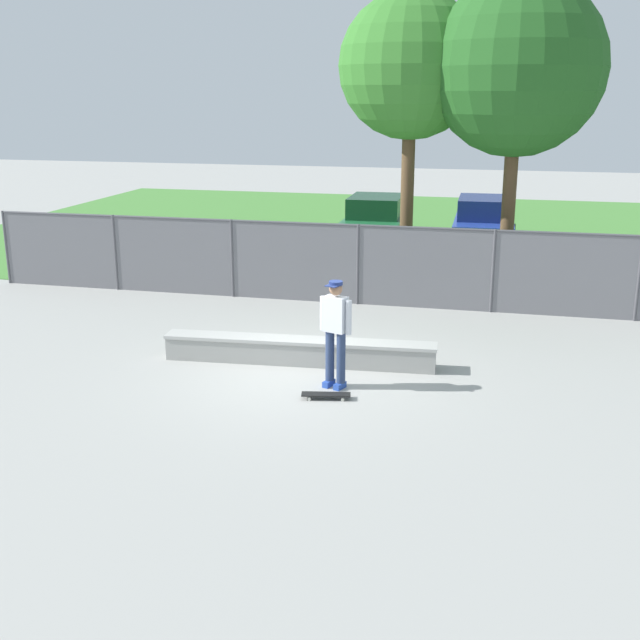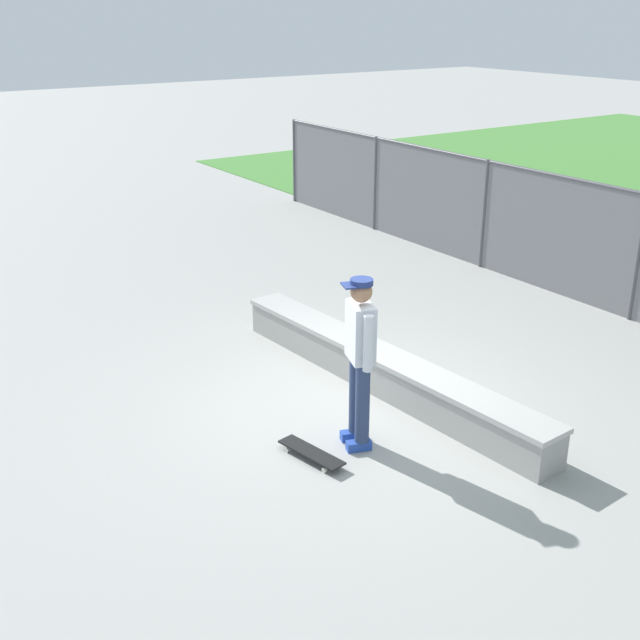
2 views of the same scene
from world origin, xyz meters
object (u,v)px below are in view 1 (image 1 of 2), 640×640
at_px(skateboarder, 336,329).
at_px(car_green, 376,221).
at_px(concrete_ledge, 299,351).
at_px(car_blue, 484,223).
at_px(tree_near_right, 517,68).
at_px(skateboard, 326,395).
at_px(tree_near_left, 411,67).

xyz_separation_m(skateboarder, car_green, (-1.42, 12.60, -0.19)).
bearing_deg(concrete_ledge, skateboarder, -48.70).
bearing_deg(car_blue, skateboarder, -98.49).
bearing_deg(car_blue, tree_near_right, -83.42).
distance_m(tree_near_right, car_green, 8.38).
height_order(skateboard, car_blue, car_blue).
bearing_deg(skateboarder, tree_near_left, 88.18).
distance_m(skateboarder, car_blue, 13.19).
distance_m(concrete_ledge, car_green, 11.60).
relative_size(skateboard, car_green, 0.19).
bearing_deg(tree_near_right, skateboarder, -111.34).
xyz_separation_m(concrete_ledge, tree_near_right, (3.57, 5.80, 5.09)).
xyz_separation_m(skateboarder, tree_near_right, (2.67, 6.82, 4.30)).
relative_size(tree_near_left, car_green, 1.68).
bearing_deg(tree_near_left, skateboard, -91.89).
bearing_deg(concrete_ledge, tree_near_left, 79.55).
height_order(skateboarder, tree_near_left, tree_near_left).
distance_m(skateboard, car_green, 13.27).
bearing_deg(tree_near_right, car_blue, 96.58).
height_order(concrete_ledge, skateboarder, skateboarder).
height_order(tree_near_left, car_blue, tree_near_left).
distance_m(skateboarder, tree_near_right, 8.49).
distance_m(car_green, car_blue, 3.39).
height_order(tree_near_left, car_green, tree_near_left).
height_order(skateboard, tree_near_right, tree_near_right).
bearing_deg(car_blue, tree_near_left, -106.31).
bearing_deg(tree_near_right, concrete_ledge, -121.63).
distance_m(concrete_ledge, skateboarder, 1.58).
bearing_deg(car_green, car_blue, 7.58).
bearing_deg(tree_near_left, skateboarder, -91.82).
bearing_deg(car_blue, skateboard, -98.25).
xyz_separation_m(skateboard, tree_near_right, (2.69, 7.40, 5.26)).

